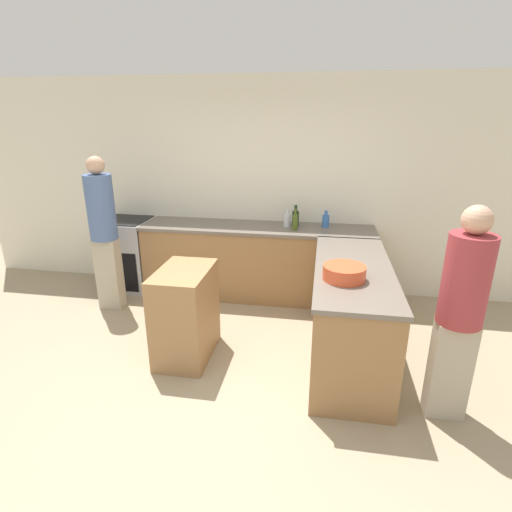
% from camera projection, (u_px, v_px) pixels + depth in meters
% --- Properties ---
extents(ground_plane, '(14.00, 14.00, 0.00)m').
position_uv_depth(ground_plane, '(214.00, 402.00, 3.27)').
color(ground_plane, tan).
extents(wall_back, '(8.00, 0.06, 2.70)m').
position_uv_depth(wall_back, '(262.00, 188.00, 5.12)').
color(wall_back, silver).
rests_on(wall_back, ground_plane).
extents(counter_back, '(2.88, 0.66, 0.93)m').
position_uv_depth(counter_back, '(257.00, 261.00, 5.09)').
color(counter_back, olive).
rests_on(counter_back, ground_plane).
extents(counter_peninsula, '(0.69, 1.87, 0.93)m').
position_uv_depth(counter_peninsula, '(350.00, 312.00, 3.77)').
color(counter_peninsula, olive).
rests_on(counter_peninsula, ground_plane).
extents(range_oven, '(0.62, 0.64, 0.94)m').
position_uv_depth(range_oven, '(128.00, 254.00, 5.37)').
color(range_oven, '#ADADB2').
rests_on(range_oven, ground_plane).
extents(island_table, '(0.47, 0.73, 0.89)m').
position_uv_depth(island_table, '(186.00, 314.00, 3.78)').
color(island_table, '#997047').
rests_on(island_table, ground_plane).
extents(mixing_bowl, '(0.36, 0.36, 0.12)m').
position_uv_depth(mixing_bowl, '(344.00, 273.00, 3.31)').
color(mixing_bowl, '#DB512D').
rests_on(mixing_bowl, counter_peninsula).
extents(vinegar_bottle_clear, '(0.08, 0.08, 0.22)m').
position_uv_depth(vinegar_bottle_clear, '(287.00, 220.00, 4.90)').
color(vinegar_bottle_clear, silver).
rests_on(vinegar_bottle_clear, counter_back).
extents(olive_oil_bottle, '(0.06, 0.06, 0.26)m').
position_uv_depth(olive_oil_bottle, '(295.00, 222.00, 4.76)').
color(olive_oil_bottle, '#475B1E').
rests_on(olive_oil_bottle, counter_back).
extents(water_bottle_blue, '(0.09, 0.09, 0.21)m').
position_uv_depth(water_bottle_blue, '(326.00, 221.00, 4.88)').
color(water_bottle_blue, '#386BB7').
rests_on(water_bottle_blue, counter_back).
extents(wine_bottle_dark, '(0.08, 0.08, 0.26)m').
position_uv_depth(wine_bottle_dark, '(295.00, 218.00, 4.92)').
color(wine_bottle_dark, black).
rests_on(wine_bottle_dark, counter_back).
extents(person_by_range, '(0.31, 0.31, 1.81)m').
position_uv_depth(person_by_range, '(103.00, 228.00, 4.59)').
color(person_by_range, '#ADA38E').
rests_on(person_by_range, ground_plane).
extents(person_at_peninsula, '(0.31, 0.31, 1.66)m').
position_uv_depth(person_at_peninsula, '(461.00, 309.00, 2.85)').
color(person_at_peninsula, '#ADA38E').
rests_on(person_at_peninsula, ground_plane).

